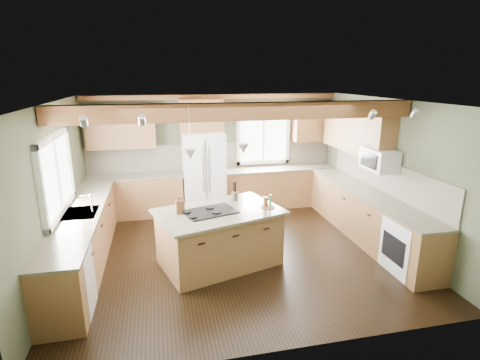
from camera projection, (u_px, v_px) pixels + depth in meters
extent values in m
plane|color=black|center=(237.00, 252.00, 6.57)|extent=(5.60, 5.60, 0.00)
plane|color=silver|center=(237.00, 101.00, 5.87)|extent=(5.60, 5.60, 0.00)
plane|color=#485039|center=(214.00, 152.00, 8.57)|extent=(5.60, 0.00, 5.60)
plane|color=#485039|center=(55.00, 192.00, 5.64)|extent=(0.00, 5.00, 5.00)
plane|color=#485039|center=(387.00, 172.00, 6.80)|extent=(0.00, 5.00, 5.00)
cube|color=#593019|center=(241.00, 111.00, 5.60)|extent=(5.55, 0.26, 0.26)
cube|color=#593019|center=(214.00, 97.00, 8.14)|extent=(5.55, 0.20, 0.10)
cube|color=brown|center=(214.00, 156.00, 8.58)|extent=(5.58, 0.03, 0.58)
cube|color=brown|center=(384.00, 176.00, 6.87)|extent=(0.03, 3.70, 0.58)
cube|color=brown|center=(136.00, 197.00, 8.15)|extent=(2.02, 0.60, 0.88)
cube|color=#484235|center=(134.00, 176.00, 8.02)|extent=(2.06, 0.64, 0.04)
cube|color=brown|center=(279.00, 187.00, 8.83)|extent=(2.62, 0.60, 0.88)
cube|color=#484235|center=(280.00, 168.00, 8.70)|extent=(2.66, 0.64, 0.04)
cube|color=brown|center=(84.00, 241.00, 5.98)|extent=(0.60, 3.70, 0.88)
cube|color=#484235|center=(80.00, 214.00, 5.86)|extent=(0.64, 3.74, 0.04)
cube|color=brown|center=(367.00, 216.00, 7.02)|extent=(0.60, 3.70, 0.88)
cube|color=#484235|center=(369.00, 193.00, 6.89)|extent=(0.64, 3.74, 0.04)
cube|color=brown|center=(121.00, 127.00, 7.82)|extent=(1.40, 0.35, 0.90)
cube|color=brown|center=(201.00, 115.00, 8.11)|extent=(0.96, 0.35, 0.70)
cube|color=brown|center=(356.00, 130.00, 7.43)|extent=(0.35, 2.20, 0.90)
cube|color=brown|center=(313.00, 122.00, 8.70)|extent=(0.90, 0.35, 0.90)
cube|color=white|center=(55.00, 175.00, 5.62)|extent=(0.04, 1.60, 1.05)
cube|color=white|center=(263.00, 139.00, 8.72)|extent=(1.10, 0.04, 1.00)
cube|color=#262628|center=(80.00, 214.00, 5.86)|extent=(0.50, 0.65, 0.03)
cylinder|color=#B2B2B7|center=(91.00, 204.00, 5.85)|extent=(0.02, 0.02, 0.28)
cube|color=white|center=(66.00, 284.00, 4.76)|extent=(0.60, 0.60, 0.84)
cube|color=white|center=(411.00, 247.00, 5.79)|extent=(0.60, 0.72, 0.84)
cube|color=white|center=(379.00, 159.00, 6.64)|extent=(0.40, 0.70, 0.38)
cone|color=#B2B2B7|center=(190.00, 154.00, 5.47)|extent=(0.18, 0.18, 0.16)
cone|color=#B2B2B7|center=(243.00, 148.00, 5.89)|extent=(0.18, 0.18, 0.16)
cube|color=white|center=(204.00, 173.00, 8.26)|extent=(0.90, 0.74, 1.80)
cube|color=brown|center=(219.00, 238.00, 6.07)|extent=(2.04, 1.57, 0.88)
cube|color=#484235|center=(219.00, 212.00, 5.95)|extent=(2.19, 1.72, 0.04)
cube|color=black|center=(210.00, 212.00, 5.87)|extent=(0.90, 0.72, 0.02)
cube|color=brown|center=(180.00, 207.00, 5.79)|extent=(0.14, 0.11, 0.21)
cylinder|color=#3E3831|center=(235.00, 196.00, 6.42)|extent=(0.12, 0.12, 0.15)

